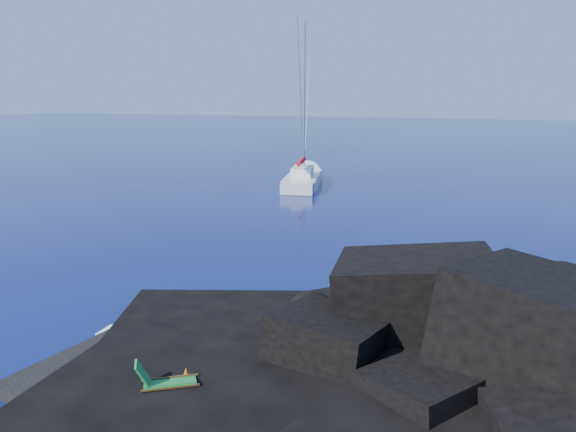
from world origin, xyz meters
name	(u,v)px	position (x,y,z in m)	size (l,w,h in m)	color
ground	(49,365)	(0.00, 0.00, 0.00)	(400.00, 400.00, 0.00)	#030D38
headland	(507,407)	(13.00, 3.00, 0.00)	(24.00, 24.00, 3.60)	black
beach	(183,387)	(4.50, 0.50, 0.00)	(8.50, 6.00, 0.70)	black
surf_foam	(266,330)	(5.00, 5.00, 0.00)	(10.00, 8.00, 0.06)	white
sailboat	(303,186)	(-5.79, 35.69, 0.00)	(2.90, 13.83, 14.50)	silver
deck_chair	(170,375)	(4.79, -0.47, 0.88)	(1.54, 0.68, 1.06)	#1A7631
towel	(113,381)	(2.96, -0.57, 0.37)	(1.67, 0.79, 0.04)	silver
sunbather	(113,377)	(2.96, -0.57, 0.51)	(1.58, 0.43, 0.23)	tan
marker_cone	(186,377)	(4.93, 0.08, 0.61)	(0.34, 0.34, 0.52)	#CF590A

